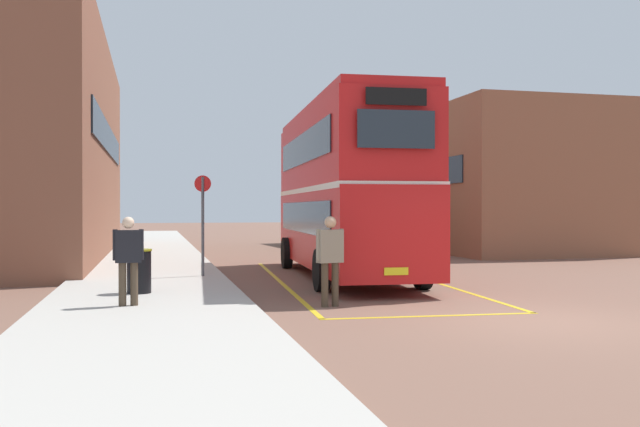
{
  "coord_description": "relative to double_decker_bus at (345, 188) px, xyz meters",
  "views": [
    {
      "loc": [
        -6.38,
        -10.48,
        1.95
      ],
      "look_at": [
        -1.3,
        10.24,
        1.78
      ],
      "focal_mm": 38.34,
      "sensor_mm": 36.0,
      "label": 1
    }
  ],
  "objects": [
    {
      "name": "bay_marking_yellow",
      "position": [
        -0.06,
        -1.89,
        -2.51
      ],
      "size": [
        4.88,
        12.46,
        0.01
      ],
      "color": "gold",
      "rests_on": "ground"
    },
    {
      "name": "double_decker_bus",
      "position": [
        0.0,
        0.0,
        0.0
      ],
      "size": [
        3.21,
        10.33,
        4.75
      ],
      "color": "black",
      "rests_on": "ground"
    },
    {
      "name": "brick_building_left",
      "position": [
        -9.77,
        9.77,
        1.73
      ],
      "size": [
        5.64,
        20.44,
        8.48
      ],
      "color": "brown",
      "rests_on": "ground"
    },
    {
      "name": "single_deck_bus",
      "position": [
        3.78,
        14.61,
        -0.87
      ],
      "size": [
        3.24,
        9.24,
        3.02
      ],
      "color": "black",
      "rests_on": "ground"
    },
    {
      "name": "sidewalk_left",
      "position": [
        -5.38,
        8.74,
        -2.44
      ],
      "size": [
        4.0,
        57.6,
        0.14
      ],
      "primitive_type": "cube",
      "color": "#B2ADA3",
      "rests_on": "ground"
    },
    {
      "name": "ground_plane",
      "position": [
        1.12,
        6.34,
        -2.51
      ],
      "size": [
        135.6,
        135.6,
        0.0
      ],
      "primitive_type": "plane",
      "color": "brown"
    },
    {
      "name": "pedestrian_boarding",
      "position": [
        -1.86,
        -5.49,
        -1.46
      ],
      "size": [
        0.59,
        0.33,
        1.79
      ],
      "color": "#473828",
      "rests_on": "ground"
    },
    {
      "name": "litter_bin",
      "position": [
        -5.55,
        -3.51,
        -1.9
      ],
      "size": [
        0.53,
        0.53,
        0.94
      ],
      "color": "black",
      "rests_on": "sidewalk_left"
    },
    {
      "name": "depot_building_right",
      "position": [
        10.36,
        11.08,
        0.68
      ],
      "size": [
        7.56,
        12.86,
        6.38
      ],
      "color": "brown",
      "rests_on": "ground"
    },
    {
      "name": "bus_stop_sign",
      "position": [
        -3.96,
        -0.11,
        -0.76
      ],
      "size": [
        0.44,
        0.08,
        2.69
      ],
      "color": "#4C4C51",
      "rests_on": "sidewalk_left"
    },
    {
      "name": "pedestrian_waiting_near",
      "position": [
        -5.7,
        -5.42,
        -1.42
      ],
      "size": [
        0.56,
        0.25,
        1.65
      ],
      "color": "#473828",
      "rests_on": "sidewalk_left"
    }
  ]
}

